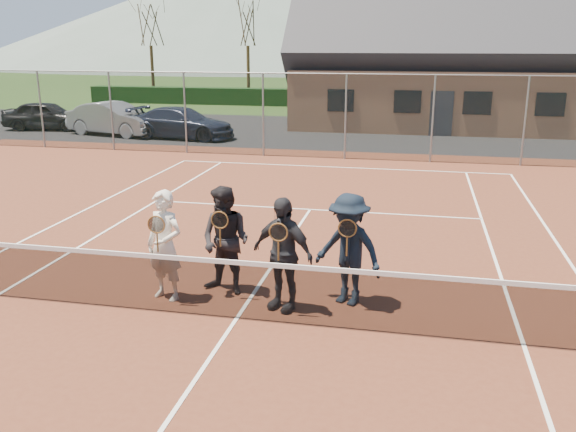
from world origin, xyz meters
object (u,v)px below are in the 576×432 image
player_d (349,250)px  clubhouse (454,44)px  player_a (165,246)px  player_b (226,241)px  tennis_net (236,287)px  player_c (282,254)px  car_a (47,115)px  car_c (182,123)px  car_b (114,119)px

player_d → clubhouse: bearing=84.0°
player_a → player_b: 0.98m
tennis_net → player_c: bearing=42.4°
car_a → tennis_net: size_ratio=0.34×
player_a → player_b: bearing=26.9°
car_a → car_c: 7.48m
car_a → car_c: car_a is taller
car_c → player_c: (8.12, -16.42, 0.25)m
player_c → car_b: bearing=124.5°
car_a → tennis_net: car_a is taller
clubhouse → player_d: 23.38m
clubhouse → player_c: (-3.41, -23.46, -3.07)m
car_a → player_d: bearing=-143.8°
car_b → tennis_net: bearing=-134.0°
tennis_net → player_c: (0.59, 0.54, 0.38)m
car_a → tennis_net: (14.90, -18.21, -0.15)m
car_b → player_a: 19.29m
car_b → car_c: (3.37, -0.32, -0.06)m
car_c → player_d: size_ratio=2.57×
car_b → car_a: bearing=90.7°
player_d → car_b: bearing=127.4°
car_a → player_d: player_d is taller
player_b → car_c: bearing=113.9°
player_c → car_a: bearing=131.3°
player_c → player_d: size_ratio=1.00×
player_c → player_d: (0.97, 0.41, -0.00)m
tennis_net → player_d: size_ratio=6.49×
car_c → player_a: (6.20, -16.43, 0.25)m
car_a → car_b: bearing=-110.6°
tennis_net → player_b: (-0.46, 0.97, 0.38)m
player_a → player_b: size_ratio=1.00×
tennis_net → car_c: bearing=113.9°
car_a → player_a: player_a is taller
car_a → player_a: (13.58, -17.68, 0.24)m
car_c → clubhouse: size_ratio=0.30×
clubhouse → player_b: size_ratio=8.67×
car_a → player_a: 22.29m
player_b → player_d: bearing=-0.6°
player_a → player_d: size_ratio=1.00×
player_c → player_d: bearing=23.0°
tennis_net → player_a: size_ratio=6.49×
player_b → tennis_net: bearing=-65.0°
clubhouse → player_c: clubhouse is taller
car_b → clubhouse: 16.67m
tennis_net → player_a: (-1.33, 0.53, 0.38)m
player_a → tennis_net: bearing=-21.8°
car_a → tennis_net: 23.53m
car_b → player_a: (9.58, -16.75, 0.19)m
clubhouse → player_a: 24.26m
car_c → player_c: bearing=-147.3°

